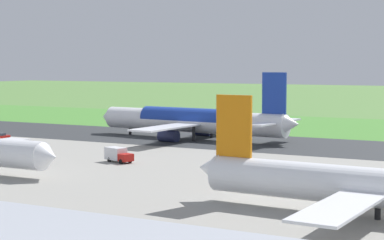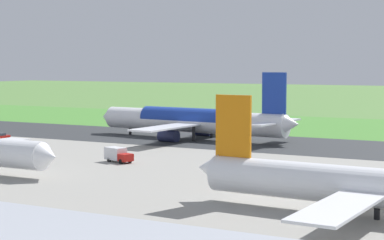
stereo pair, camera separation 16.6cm
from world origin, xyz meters
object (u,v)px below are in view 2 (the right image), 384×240
at_px(service_truck_baggage, 118,155).
at_px(traffic_cone_orange, 277,126).
at_px(airliner_main, 193,121).
at_px(airliner_parked_near, 375,187).
at_px(service_car_followme, 0,137).
at_px(no_stopping_sign, 286,123).

xyz_separation_m(service_truck_baggage, traffic_cone_orange, (-1.01, -77.20, -1.13)).
height_order(service_truck_baggage, traffic_cone_orange, service_truck_baggage).
relative_size(airliner_main, airliner_parked_near, 1.15).
xyz_separation_m(airliner_main, traffic_cone_orange, (-6.34, -38.04, -4.08)).
bearing_deg(service_car_followme, traffic_cone_orange, -126.46).
xyz_separation_m(airliner_main, service_car_followme, (38.54, 22.69, -3.51)).
bearing_deg(service_car_followme, service_truck_baggage, 159.42).
distance_m(service_truck_baggage, service_car_followme, 46.86).
bearing_deg(service_truck_baggage, airliner_parked_near, 155.35).
xyz_separation_m(airliner_parked_near, traffic_cone_orange, (50.04, -100.62, -3.49)).
distance_m(no_stopping_sign, traffic_cone_orange, 7.59).
bearing_deg(service_car_followme, airliner_main, -149.51).
relative_size(service_truck_baggage, service_car_followme, 1.39).
distance_m(airliner_parked_near, no_stopping_sign, 105.13).
height_order(airliner_parked_near, no_stopping_sign, airliner_parked_near).
distance_m(airliner_parked_near, traffic_cone_orange, 112.43).
bearing_deg(service_truck_baggage, traffic_cone_orange, -90.75).
height_order(airliner_main, traffic_cone_orange, airliner_main).
bearing_deg(no_stopping_sign, airliner_main, 71.11).
distance_m(airliner_parked_near, service_truck_baggage, 56.21).
relative_size(airliner_main, service_car_followme, 12.10).
bearing_deg(service_truck_baggage, airliner_main, -82.25).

